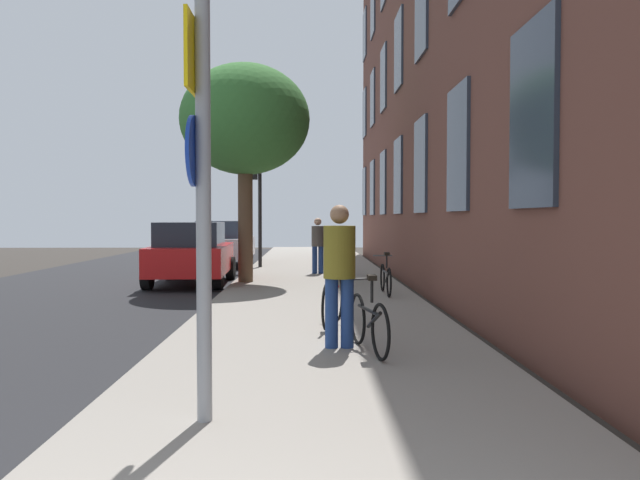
{
  "coord_description": "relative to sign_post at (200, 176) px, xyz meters",
  "views": [
    {
      "loc": [
        0.9,
        -1.61,
        1.74
      ],
      "look_at": [
        1.14,
        11.22,
        1.3
      ],
      "focal_mm": 36.01,
      "sensor_mm": 36.0,
      "label": 1
    }
  ],
  "objects": [
    {
      "name": "bicycle_3",
      "position": [
        1.55,
        10.41,
        -1.6
      ],
      "size": [
        0.42,
        1.58,
        0.91
      ],
      "color": "black",
      "rests_on": "sidewalk"
    },
    {
      "name": "pedestrian_1",
      "position": [
        1.13,
        13.52,
        -1.03
      ],
      "size": [
        0.48,
        0.48,
        1.62
      ],
      "color": "navy",
      "rests_on": "sidewalk"
    },
    {
      "name": "car_0",
      "position": [
        -2.16,
        11.53,
        -1.23
      ],
      "size": [
        2.03,
        4.07,
        1.62
      ],
      "color": "red",
      "rests_on": "road_asphalt"
    },
    {
      "name": "bicycle_4",
      "position": [
        1.74,
        12.52,
        -1.59
      ],
      "size": [
        0.42,
        1.71,
        0.94
      ],
      "color": "black",
      "rests_on": "sidewalk"
    },
    {
      "name": "bicycle_2",
      "position": [
        2.5,
        8.42,
        -1.6
      ],
      "size": [
        0.42,
        1.69,
        0.9
      ],
      "color": "black",
      "rests_on": "sidewalk"
    },
    {
      "name": "sign_post",
      "position": [
        0.0,
        0.0,
        0.0
      ],
      "size": [
        0.16,
        0.6,
        3.42
      ],
      "color": "gray",
      "rests_on": "sidewalk"
    },
    {
      "name": "bicycle_1",
      "position": [
        1.23,
        4.55,
        -1.57
      ],
      "size": [
        0.52,
        1.71,
        0.98
      ],
      "color": "black",
      "rests_on": "sidewalk"
    },
    {
      "name": "car_1",
      "position": [
        -2.19,
        18.0,
        -1.23
      ],
      "size": [
        1.91,
        4.34,
        1.62
      ],
      "color": "silver",
      "rests_on": "road_asphalt"
    },
    {
      "name": "tree_near",
      "position": [
        -0.73,
        11.16,
        2.11
      ],
      "size": [
        3.26,
        3.26,
        5.49
      ],
      "color": "brown",
      "rests_on": "sidewalk"
    },
    {
      "name": "ground_plane",
      "position": [
        -2.45,
        11.52,
        -2.07
      ],
      "size": [
        41.8,
        41.8,
        0.0
      ],
      "primitive_type": "plane",
      "color": "#332D28"
    },
    {
      "name": "bicycle_0",
      "position": [
        1.58,
        2.58,
        -1.58
      ],
      "size": [
        0.48,
        1.6,
        0.95
      ],
      "color": "black",
      "rests_on": "sidewalk"
    },
    {
      "name": "traffic_light",
      "position": [
        -0.83,
        16.05,
        0.6
      ],
      "size": [
        0.43,
        0.24,
        3.73
      ],
      "color": "black",
      "rests_on": "sidewalk"
    },
    {
      "name": "road_asphalt",
      "position": [
        -4.55,
        11.52,
        -2.07
      ],
      "size": [
        7.0,
        38.0,
        0.01
      ],
      "primitive_type": "cube",
      "color": "#232326",
      "rests_on": "ground"
    },
    {
      "name": "pedestrian_0",
      "position": [
        1.24,
        2.86,
        -0.93
      ],
      "size": [
        0.56,
        0.56,
        1.78
      ],
      "color": "navy",
      "rests_on": "sidewalk"
    },
    {
      "name": "sidewalk",
      "position": [
        1.05,
        11.52,
        -2.01
      ],
      "size": [
        4.2,
        38.0,
        0.12
      ],
      "primitive_type": "cube",
      "color": "gray",
      "rests_on": "ground"
    }
  ]
}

